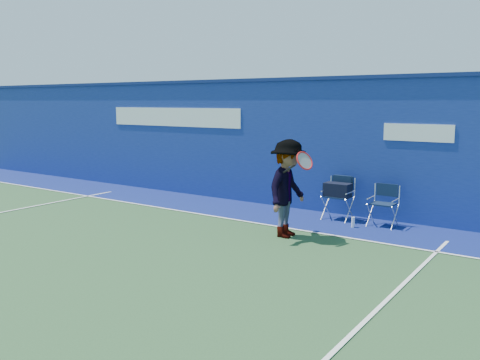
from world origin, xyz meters
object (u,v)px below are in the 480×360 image
Objects in this scene: directors_chair_right at (383,213)px; water_bottle at (353,222)px; directors_chair_left at (338,201)px; tennis_player at (288,188)px.

water_bottle is at bearing -135.08° from directors_chair_right.
directors_chair_left is 0.79m from water_bottle.
directors_chair_left is 4.32× the size of water_bottle.
directors_chair_left is 1.09× the size of directors_chair_right.
directors_chair_left is at bearing 138.57° from water_bottle.
directors_chair_right is (1.00, -0.03, -0.13)m from directors_chair_left.
directors_chair_left reaches higher than directors_chair_right.
directors_chair_left is 0.51× the size of tennis_player.
directors_chair_left is 1.01m from directors_chair_right.
water_bottle is 1.75m from tennis_player.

